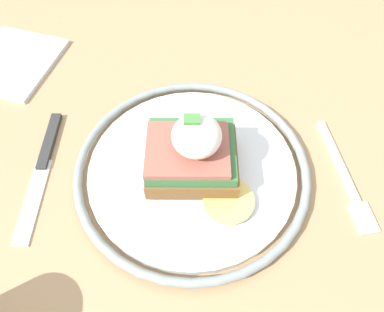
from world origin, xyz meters
TOP-DOWN VIEW (x-y plane):
  - ground_plane at (0.00, 0.00)m, footprint 6.00×6.00m
  - dining_table at (0.00, 0.00)m, footprint 0.84×0.73m
  - plate at (0.03, 0.04)m, footprint 0.27×0.27m
  - sandwich at (0.03, 0.05)m, footprint 0.12×0.11m
  - fork at (-0.15, 0.05)m, footprint 0.04×0.15m
  - knife at (0.20, 0.03)m, footprint 0.02×0.18m
  - napkin at (0.29, -0.14)m, footprint 0.15×0.16m

SIDE VIEW (x-z plane):
  - ground_plane at x=0.00m, z-range 0.00..0.00m
  - dining_table at x=0.00m, z-range 0.23..0.95m
  - fork at x=-0.15m, z-range 0.72..0.73m
  - knife at x=0.20m, z-range 0.72..0.73m
  - napkin at x=0.29m, z-range 0.72..0.73m
  - plate at x=0.03m, z-range 0.72..0.74m
  - sandwich at x=0.03m, z-range 0.73..0.81m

